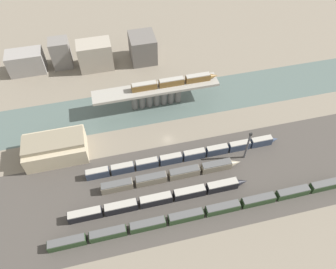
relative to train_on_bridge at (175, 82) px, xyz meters
name	(u,v)px	position (x,y,z in m)	size (l,w,h in m)	color
ground_plane	(168,140)	(-8.69, -22.89, -12.19)	(400.00, 400.00, 0.00)	#756B5B
railbed_yard	(182,186)	(-8.69, -46.89, -12.19)	(280.00, 42.00, 0.01)	#423D38
river_water	(157,104)	(-8.69, 0.00, -12.19)	(320.00, 24.29, 0.01)	#4C5B56
bridge	(156,92)	(-8.69, 0.00, -4.76)	(58.07, 8.65, 10.52)	gray
train_on_bridge	(175,82)	(0.00, 0.00, 0.00)	(40.66, 2.81, 3.43)	brown
train_yard_near	(209,211)	(-2.28, -60.26, -10.45)	(114.71, 3.05, 3.54)	#23381E
train_yard_mid	(160,199)	(-18.58, -51.42, -10.20)	(68.24, 3.14, 4.05)	black
train_yard_far	(172,175)	(-11.73, -42.23, -10.24)	(56.40, 3.19, 3.98)	gray
train_yard_outer	(185,156)	(-4.32, -34.67, -10.16)	(81.56, 2.70, 4.12)	#2D384C
warehouse_building	(55,148)	(-55.11, -20.07, -7.54)	(24.70, 14.82, 9.78)	tan
signal_tower	(247,146)	(20.02, -39.36, -4.55)	(1.00, 0.79, 15.16)	#4C4C51
city_block_far_left	(26,62)	(-68.61, 40.00, -6.39)	(18.00, 10.17, 11.59)	gray
city_block_left	(61,53)	(-50.66, 40.84, -4.57)	(9.75, 9.13, 15.25)	slate
city_block_center	(95,55)	(-33.40, 35.25, -4.80)	(17.24, 10.90, 14.78)	gray
city_block_right	(143,48)	(-8.27, 36.15, -5.02)	(13.25, 14.71, 14.34)	#605B56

